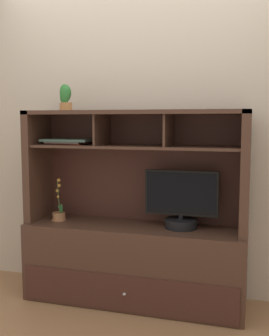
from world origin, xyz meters
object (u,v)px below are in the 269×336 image
tv_monitor (181,205)px  potted_orchid (59,213)px  media_console (135,244)px  potted_succulent (66,97)px  magazine_stack_left (68,141)px

tv_monitor → potted_orchid: (-0.98, -0.03, -0.12)m
potted_orchid → tv_monitor: bearing=1.8°
media_console → potted_succulent: (-0.54, -0.03, 1.12)m
media_console → potted_succulent: size_ratio=8.29×
potted_orchid → magazine_stack_left: 0.58m
potted_succulent → magazine_stack_left: bearing=92.2°
potted_orchid → potted_succulent: (0.08, -0.01, 0.92)m
magazine_stack_left → tv_monitor: bearing=0.2°
media_console → magazine_stack_left: (-0.54, 0.01, 0.78)m
media_console → tv_monitor: bearing=1.4°
magazine_stack_left → potted_orchid: bearing=-161.0°
magazine_stack_left → potted_succulent: size_ratio=1.95×
tv_monitor → magazine_stack_left: 1.01m
magazine_stack_left → potted_succulent: (0.00, -0.03, 0.34)m
tv_monitor → potted_succulent: bearing=-177.6°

